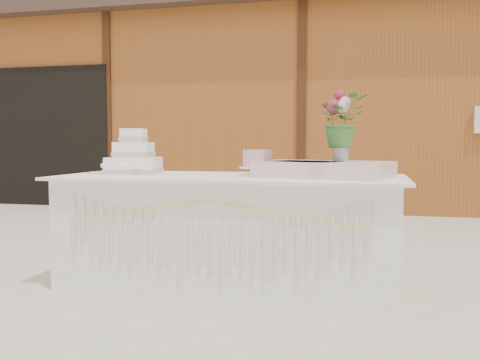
% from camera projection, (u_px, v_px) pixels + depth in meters
% --- Properties ---
extents(ground, '(80.00, 80.00, 0.00)m').
position_uv_depth(ground, '(230.00, 284.00, 3.78)').
color(ground, beige).
rests_on(ground, ground).
extents(barn, '(12.60, 4.60, 3.30)m').
position_uv_depth(barn, '(315.00, 105.00, 9.48)').
color(barn, '#994A20').
rests_on(barn, ground).
extents(cake_table, '(2.40, 1.00, 0.77)m').
position_uv_depth(cake_table, '(230.00, 230.00, 3.75)').
color(cake_table, white).
rests_on(cake_table, ground).
extents(wedding_cake, '(0.43, 0.43, 0.33)m').
position_uv_depth(wedding_cake, '(134.00, 158.00, 3.97)').
color(wedding_cake, white).
rests_on(wedding_cake, cake_table).
extents(pink_cake_stand, '(0.25, 0.25, 0.18)m').
position_uv_depth(pink_cake_stand, '(257.00, 161.00, 3.69)').
color(pink_cake_stand, white).
rests_on(pink_cake_stand, cake_table).
extents(satin_runner, '(0.95, 0.69, 0.11)m').
position_uv_depth(satin_runner, '(324.00, 169.00, 3.55)').
color(satin_runner, '#FFD6CD').
rests_on(satin_runner, cake_table).
extents(flower_vase, '(0.10, 0.10, 0.14)m').
position_uv_depth(flower_vase, '(341.00, 151.00, 3.54)').
color(flower_vase, '#B5B4B9').
rests_on(flower_vase, satin_runner).
extents(bouquet, '(0.42, 0.42, 0.35)m').
position_uv_depth(bouquet, '(341.00, 113.00, 3.52)').
color(bouquet, '#3C712D').
rests_on(bouquet, flower_vase).
extents(loose_flowers, '(0.27, 0.39, 0.02)m').
position_uv_depth(loose_flowers, '(103.00, 172.00, 4.10)').
color(loose_flowers, pink).
rests_on(loose_flowers, cake_table).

